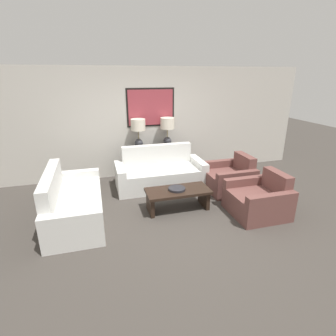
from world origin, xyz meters
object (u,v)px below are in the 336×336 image
(console_table, at_px, (154,162))
(coffee_table, at_px, (178,195))
(decorative_bowl, at_px, (177,189))
(table_lamp_left, at_px, (138,129))
(armchair_near_camera, at_px, (259,200))
(couch_by_back_wall, at_px, (160,174))
(couch_by_side, at_px, (73,203))
(armchair_near_back_wall, at_px, (229,178))
(table_lamp_right, at_px, (167,127))

(console_table, height_order, coffee_table, console_table)
(coffee_table, height_order, decorative_bowl, decorative_bowl)
(table_lamp_left, relative_size, armchair_near_camera, 0.75)
(couch_by_back_wall, bearing_deg, decorative_bowl, -88.57)
(decorative_bowl, xyz_separation_m, armchair_near_camera, (1.41, -0.56, -0.16))
(armchair_near_camera, bearing_deg, coffee_table, 158.14)
(couch_by_back_wall, distance_m, couch_by_side, 2.11)
(table_lamp_left, bearing_deg, couch_by_side, -131.79)
(armchair_near_back_wall, bearing_deg, console_table, 138.04)
(decorative_bowl, bearing_deg, coffee_table, -10.89)
(table_lamp_left, height_order, decorative_bowl, table_lamp_left)
(table_lamp_left, xyz_separation_m, table_lamp_right, (0.72, 0.00, 0.00))
(couch_by_side, xyz_separation_m, decorative_bowl, (1.89, -0.17, 0.13))
(table_lamp_right, bearing_deg, coffee_table, -99.55)
(console_table, distance_m, table_lamp_right, 0.93)
(coffee_table, distance_m, armchair_near_back_wall, 1.50)
(console_table, distance_m, armchair_near_back_wall, 1.94)
(table_lamp_left, distance_m, coffee_table, 2.11)
(console_table, distance_m, table_lamp_left, 0.93)
(console_table, height_order, armchair_near_camera, armchair_near_camera)
(console_table, bearing_deg, table_lamp_right, 0.00)
(couch_by_back_wall, bearing_deg, couch_by_side, -151.53)
(table_lamp_left, height_order, armchair_near_camera, table_lamp_left)
(couch_by_side, height_order, armchair_near_back_wall, couch_by_side)
(couch_by_back_wall, bearing_deg, coffee_table, -87.60)
(table_lamp_right, height_order, couch_by_side, table_lamp_right)
(console_table, height_order, couch_by_back_wall, couch_by_back_wall)
(decorative_bowl, distance_m, armchair_near_back_wall, 1.52)
(table_lamp_right, bearing_deg, decorative_bowl, -100.18)
(couch_by_side, bearing_deg, table_lamp_right, 37.04)
(coffee_table, xyz_separation_m, armchair_near_back_wall, (1.39, 0.56, -0.03))
(couch_by_back_wall, height_order, decorative_bowl, couch_by_back_wall)
(coffee_table, bearing_deg, table_lamp_right, 80.45)
(couch_by_side, relative_size, armchair_near_back_wall, 2.12)
(table_lamp_left, height_order, armchair_near_back_wall, table_lamp_left)
(console_table, xyz_separation_m, table_lamp_right, (0.36, 0.00, 0.85))
(table_lamp_right, xyz_separation_m, couch_by_back_wall, (-0.36, -0.67, -0.94))
(decorative_bowl, xyz_separation_m, armchair_near_back_wall, (1.41, 0.55, -0.16))
(couch_by_back_wall, distance_m, armchair_near_back_wall, 1.57)
(table_lamp_right, bearing_deg, armchair_near_camera, -65.89)
(table_lamp_right, relative_size, couch_by_side, 0.35)
(coffee_table, bearing_deg, couch_by_side, 174.70)
(table_lamp_left, distance_m, armchair_near_camera, 3.16)
(console_table, bearing_deg, table_lamp_left, 180.00)
(couch_by_side, height_order, decorative_bowl, couch_by_side)
(couch_by_side, bearing_deg, armchair_near_back_wall, 6.58)
(table_lamp_left, bearing_deg, armchair_near_back_wall, -35.71)
(console_table, xyz_separation_m, armchair_near_camera, (1.44, -2.41, -0.11))
(table_lamp_right, bearing_deg, couch_by_side, -142.96)
(couch_by_side, distance_m, decorative_bowl, 1.90)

